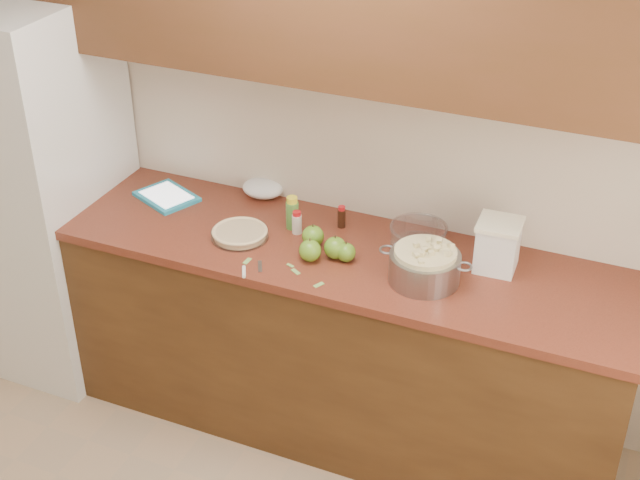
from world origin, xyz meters
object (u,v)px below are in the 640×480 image
at_px(colander, 425,266).
at_px(tablet, 167,196).
at_px(pie, 240,233).
at_px(flour_canister, 498,245).

height_order(colander, tablet, colander).
relative_size(pie, colander, 0.65).
bearing_deg(pie, flour_canister, 10.51).
relative_size(pie, flour_canister, 1.16).
distance_m(pie, tablet, 0.50).
height_order(pie, flour_canister, flour_canister).
bearing_deg(tablet, colander, 16.21).
xyz_separation_m(colander, flour_canister, (0.23, 0.20, 0.04)).
relative_size(flour_canister, tablet, 0.65).
distance_m(colander, flour_canister, 0.31).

